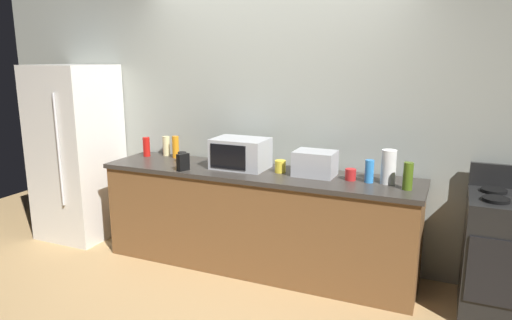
{
  "coord_description": "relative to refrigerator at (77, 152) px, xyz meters",
  "views": [
    {
      "loc": [
        1.58,
        -3.2,
        1.88
      ],
      "look_at": [
        0.0,
        0.4,
        1.0
      ],
      "focal_mm": 32.5,
      "sensor_mm": 36.0,
      "label": 1
    }
  ],
  "objects": [
    {
      "name": "ground_plane",
      "position": [
        2.05,
        -0.4,
        -0.9
      ],
      "size": [
        8.0,
        8.0,
        0.0
      ],
      "primitive_type": "plane",
      "color": "tan"
    },
    {
      "name": "back_wall",
      "position": [
        2.05,
        0.41,
        0.45
      ],
      "size": [
        6.4,
        0.1,
        2.7
      ],
      "primitive_type": "cube",
      "color": "#9EA399",
      "rests_on": "ground_plane"
    },
    {
      "name": "counter_run",
      "position": [
        2.05,
        0.0,
        -0.45
      ],
      "size": [
        2.84,
        0.64,
        0.9
      ],
      "color": "brown",
      "rests_on": "ground_plane"
    },
    {
      "name": "refrigerator",
      "position": [
        0.0,
        0.0,
        0.0
      ],
      "size": [
        0.72,
        0.73,
        1.8
      ],
      "color": "white",
      "rests_on": "ground_plane"
    },
    {
      "name": "stove_range",
      "position": [
        4.05,
        0.0,
        -0.44
      ],
      "size": [
        0.6,
        0.61,
        1.08
      ],
      "color": "black",
      "rests_on": "ground_plane"
    },
    {
      "name": "microwave",
      "position": [
        1.88,
        0.05,
        0.13
      ],
      "size": [
        0.48,
        0.35,
        0.27
      ],
      "color": "#B7BABF",
      "rests_on": "counter_run"
    },
    {
      "name": "toaster_oven",
      "position": [
        2.56,
        0.06,
        0.1
      ],
      "size": [
        0.34,
        0.26,
        0.21
      ],
      "primitive_type": "cube",
      "color": "#B7BABF",
      "rests_on": "counter_run"
    },
    {
      "name": "paper_towel_roll",
      "position": [
        3.16,
        0.05,
        0.13
      ],
      "size": [
        0.12,
        0.12,
        0.27
      ],
      "primitive_type": "cylinder",
      "color": "white",
      "rests_on": "counter_run"
    },
    {
      "name": "cordless_phone",
      "position": [
        1.45,
        -0.23,
        0.07
      ],
      "size": [
        0.08,
        0.12,
        0.15
      ],
      "primitive_type": "cube",
      "rotation": [
        0.0,
        0.0,
        -0.34
      ],
      "color": "black",
      "rests_on": "counter_run"
    },
    {
      "name": "bottle_olive_oil",
      "position": [
        3.32,
        -0.07,
        0.1
      ],
      "size": [
        0.07,
        0.07,
        0.21
      ],
      "primitive_type": "cylinder",
      "color": "#4C6B19",
      "rests_on": "counter_run"
    },
    {
      "name": "bottle_dish_soap",
      "position": [
        1.1,
        0.18,
        0.11
      ],
      "size": [
        0.07,
        0.07,
        0.22
      ],
      "primitive_type": "cylinder",
      "color": "orange",
      "rests_on": "counter_run"
    },
    {
      "name": "bottle_spray_cleaner",
      "position": [
        3.02,
        0.02,
        0.09
      ],
      "size": [
        0.07,
        0.07,
        0.18
      ],
      "primitive_type": "cylinder",
      "color": "#338CE5",
      "rests_on": "counter_run"
    },
    {
      "name": "bottle_hot_sauce",
      "position": [
        0.8,
        0.13,
        0.1
      ],
      "size": [
        0.07,
        0.07,
        0.19
      ],
      "primitive_type": "cylinder",
      "color": "red",
      "rests_on": "counter_run"
    },
    {
      "name": "bottle_hand_soap",
      "position": [
        0.96,
        0.24,
        0.1
      ],
      "size": [
        0.07,
        0.07,
        0.2
      ],
      "primitive_type": "cylinder",
      "color": "beige",
      "rests_on": "counter_run"
    },
    {
      "name": "mug_black",
      "position": [
        1.27,
        0.03,
        0.05
      ],
      "size": [
        0.08,
        0.08,
        0.1
      ],
      "primitive_type": "cylinder",
      "color": "black",
      "rests_on": "counter_run"
    },
    {
      "name": "mug_red",
      "position": [
        2.87,
        0.03,
        0.05
      ],
      "size": [
        0.09,
        0.09,
        0.09
      ],
      "primitive_type": "cylinder",
      "color": "red",
      "rests_on": "counter_run"
    },
    {
      "name": "mug_yellow",
      "position": [
        2.26,
        0.04,
        0.05
      ],
      "size": [
        0.09,
        0.09,
        0.11
      ],
      "primitive_type": "cylinder",
      "color": "yellow",
      "rests_on": "counter_run"
    }
  ]
}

